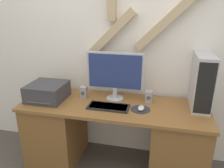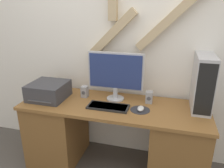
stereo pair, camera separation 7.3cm
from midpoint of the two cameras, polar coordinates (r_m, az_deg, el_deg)
The scene contains 10 objects.
wall_back at distance 2.26m, azimuth 1.67°, elevation 13.46°, with size 6.40×0.13×2.70m.
desk at distance 2.27m, azimuth -0.59°, elevation -13.27°, with size 1.77×0.61×0.72m.
monitor at distance 2.12m, azimuth -0.20°, elevation 2.81°, with size 0.55×0.17×0.48m.
keyboard at distance 2.03m, azimuth -1.97°, elevation -5.94°, with size 0.38×0.17×0.02m.
mousepad at distance 2.01m, azimuth 6.42°, elevation -6.63°, with size 0.18×0.18×0.00m.
mouse at distance 1.99m, azimuth 6.58°, elevation -6.27°, with size 0.06×0.10×0.04m.
computer_tower at distance 2.12m, azimuth 21.42°, elevation 0.68°, with size 0.16×0.41×0.50m.
printer at distance 2.29m, azimuth -17.41°, elevation -1.92°, with size 0.35×0.36×0.16m.
speaker_left at distance 2.26m, azimuth -8.26°, elevation -2.09°, with size 0.06×0.08×0.12m.
speaker_right at distance 2.15m, azimuth 8.64°, elevation -3.28°, with size 0.06×0.08×0.12m.
Camera 1 is at (0.42, -1.54, 1.62)m, focal length 35.00 mm.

